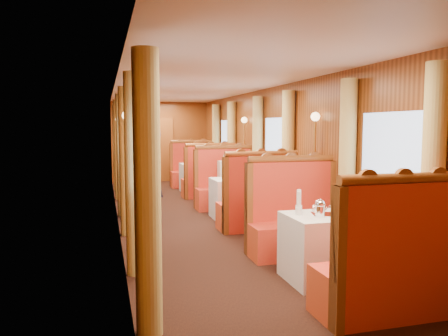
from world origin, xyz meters
name	(u,v)px	position (x,y,z in m)	size (l,w,h in m)	color
floor	(201,220)	(0.00, 0.00, 0.00)	(3.00, 12.00, 0.01)	black
ceiling	(201,84)	(0.00, 0.00, 2.50)	(3.00, 12.00, 0.01)	silver
wall_far	(160,142)	(0.00, 6.00, 1.25)	(3.00, 2.50, 0.01)	brown
wall_left	(117,154)	(-1.50, 0.00, 1.25)	(12.00, 2.50, 0.01)	brown
wall_right	(277,152)	(1.50, 0.00, 1.25)	(12.00, 2.50, 0.01)	brown
doorway_far	(161,150)	(0.00, 5.97, 1.00)	(0.80, 0.04, 2.00)	brown
table_near	(333,247)	(0.75, -3.50, 0.38)	(1.05, 0.72, 0.75)	white
banquette_near_fwd	(389,272)	(0.75, -4.51, 0.42)	(1.30, 0.55, 1.34)	red
banquette_near_aft	(295,224)	(0.75, -2.49, 0.42)	(1.30, 0.55, 1.34)	red
table_mid	(240,198)	(0.75, 0.00, 0.38)	(1.05, 0.72, 0.75)	white
banquette_mid_fwd	(258,205)	(0.75, -1.01, 0.42)	(1.30, 0.55, 1.34)	red
banquette_mid_aft	(226,188)	(0.75, 1.01, 0.42)	(1.30, 0.55, 1.34)	red
table_far	(201,177)	(0.75, 3.50, 0.38)	(1.05, 0.72, 0.75)	white
banquette_far_fwd	(209,180)	(0.75, 2.49, 0.42)	(1.30, 0.55, 1.34)	red
banquette_far_aft	(193,172)	(0.75, 4.51, 0.42)	(1.30, 0.55, 1.34)	red
tea_tray	(328,215)	(0.67, -3.53, 0.76)	(0.34, 0.26, 0.01)	silver
teapot_left	(320,211)	(0.54, -3.59, 0.82)	(0.18, 0.13, 0.15)	silver
teapot_right	(337,210)	(0.74, -3.59, 0.82)	(0.17, 0.13, 0.14)	silver
teapot_back	(318,208)	(0.61, -3.40, 0.81)	(0.14, 0.11, 0.12)	silver
fruit_plate	(366,214)	(1.07, -3.65, 0.77)	(0.23, 0.23, 0.05)	white
cup_inboard	(299,205)	(0.37, -3.41, 0.86)	(0.08, 0.08, 0.26)	white
cup_outboard	(299,203)	(0.42, -3.29, 0.86)	(0.08, 0.08, 0.26)	white
rose_vase_mid	(240,169)	(0.74, -0.01, 0.93)	(0.06, 0.06, 0.36)	silver
rose_vase_far	(200,157)	(0.74, 3.51, 0.93)	(0.06, 0.06, 0.36)	silver
window_left_near	(128,156)	(-1.49, -3.50, 1.45)	(1.20, 0.90, 0.01)	#8EADD6
curtain_left_near_a	(148,195)	(-1.38, -4.28, 1.18)	(0.22, 0.22, 2.35)	#DECC71
curtain_left_near_b	(135,175)	(-1.38, -2.72, 1.18)	(0.22, 0.22, 2.35)	#DECC71
window_right_near	(392,151)	(1.49, -3.50, 1.45)	(1.20, 0.90, 0.01)	#8EADD6
curtain_right_near_a	(432,184)	(1.38, -4.28, 1.18)	(0.22, 0.22, 2.35)	#DECC71
curtain_right_near_b	(347,169)	(1.38, -2.72, 1.18)	(0.22, 0.22, 2.35)	#DECC71
window_left_mid	(118,143)	(-1.49, 0.00, 1.45)	(1.20, 0.90, 0.01)	#8EADD6
curtain_left_mid_a	(126,162)	(-1.38, -0.78, 1.18)	(0.22, 0.22, 2.35)	#DECC71
curtain_left_mid_b	(122,156)	(-1.38, 0.78, 1.18)	(0.22, 0.22, 2.35)	#DECC71
window_right_mid	(276,141)	(1.49, 0.00, 1.45)	(1.20, 0.90, 0.01)	#8EADD6
curtain_right_mid_a	(288,158)	(1.38, -0.78, 1.18)	(0.22, 0.22, 2.35)	#DECC71
curtain_right_mid_b	(258,153)	(1.38, 0.78, 1.18)	(0.22, 0.22, 2.35)	#DECC71
window_left_far	(113,138)	(-1.49, 3.50, 1.45)	(1.20, 0.90, 0.01)	#8EADD6
curtain_left_far_a	(119,150)	(-1.38, 2.72, 1.18)	(0.22, 0.22, 2.35)	#DECC71
curtain_left_far_b	(117,147)	(-1.38, 4.28, 1.18)	(0.22, 0.22, 2.35)	#DECC71
window_right_far	(227,137)	(1.49, 3.50, 1.45)	(1.20, 0.90, 0.01)	#8EADD6
curtain_right_far_a	(231,149)	(1.38, 2.72, 1.18)	(0.22, 0.22, 2.35)	#DECC71
curtain_right_far_b	(216,146)	(1.38, 4.28, 1.18)	(0.22, 0.22, 2.35)	#DECC71
sconce_left_fore	(128,152)	(-1.40, -1.75, 1.38)	(0.14, 0.14, 1.95)	#BF8C3F
sconce_right_fore	(315,149)	(1.40, -1.75, 1.38)	(0.14, 0.14, 1.95)	#BF8C3F
sconce_left_aft	(119,143)	(-1.40, 1.75, 1.38)	(0.14, 0.14, 1.95)	#BF8C3F
sconce_right_aft	(244,142)	(1.40, 1.75, 1.38)	(0.14, 0.14, 1.95)	#BF8C3F
steward	(150,176)	(-0.93, 0.02, 0.86)	(0.62, 0.41, 1.71)	navy
passenger	(228,175)	(0.75, 0.79, 0.74)	(0.40, 0.44, 0.76)	beige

